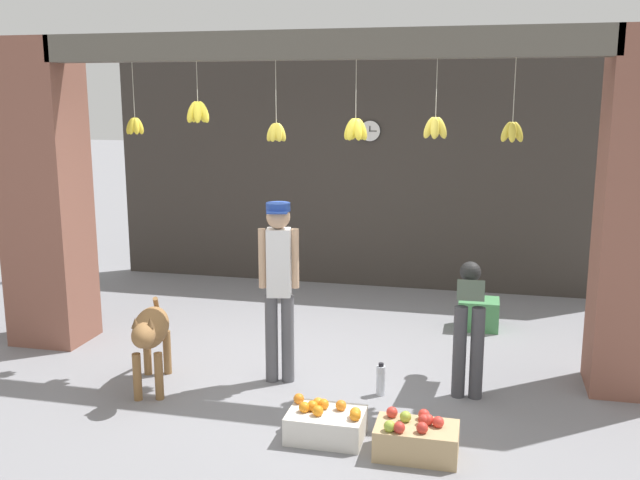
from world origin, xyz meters
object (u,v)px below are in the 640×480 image
fruit_crate_oranges (326,423)px  worker_stooping (469,312)px  dog (150,332)px  water_bottle (381,380)px  produce_box_green (479,314)px  fruit_crate_apples (416,439)px  shopkeeper (279,279)px  wall_clock (370,131)px

fruit_crate_oranges → worker_stooping: bearing=50.6°
dog → water_bottle: dog is taller
dog → produce_box_green: size_ratio=2.44×
fruit_crate_apples → water_bottle: (-0.39, 0.95, 0.01)m
dog → produce_box_green: (2.67, 2.27, -0.35)m
fruit_crate_oranges → produce_box_green: (1.04, 2.80, 0.05)m
shopkeeper → wall_clock: 3.48m
shopkeeper → fruit_crate_apples: bearing=128.9°
fruit_crate_oranges → shopkeeper: bearing=123.6°
fruit_crate_apples → worker_stooping: bearing=76.7°
water_bottle → produce_box_green: bearing=68.7°
produce_box_green → water_bottle: 2.10m
shopkeeper → wall_clock: (0.23, 3.30, 1.09)m
water_bottle → wall_clock: size_ratio=1.04×
dog → worker_stooping: (2.60, 0.64, 0.16)m
worker_stooping → produce_box_green: bearing=85.7°
produce_box_green → wall_clock: 2.75m
fruit_crate_oranges → water_bottle: size_ratio=1.97×
fruit_crate_apples → wall_clock: size_ratio=2.12×
fruit_crate_oranges → wall_clock: (-0.40, 4.24, 1.89)m
water_bottle → fruit_crate_apples: bearing=-67.8°
fruit_crate_apples → wall_clock: wall_clock is taller
shopkeeper → produce_box_green: bearing=-143.7°
shopkeeper → wall_clock: wall_clock is taller
dog → produce_box_green: dog is taller
fruit_crate_oranges → wall_clock: 4.66m
fruit_crate_apples → fruit_crate_oranges: bearing=170.9°
water_bottle → worker_stooping: bearing=25.4°
wall_clock → fruit_crate_oranges: bearing=-84.6°
fruit_crate_oranges → produce_box_green: 2.99m
fruit_crate_apples → shopkeeper: bearing=140.9°
dog → shopkeeper: 1.16m
dog → wall_clock: wall_clock is taller
worker_stooping → produce_box_green: (0.07, 1.63, -0.51)m
worker_stooping → wall_clock: wall_clock is taller
worker_stooping → wall_clock: (-1.36, 3.06, 1.34)m
shopkeeper → fruit_crate_oranges: size_ratio=2.86×
dog → fruit_crate_apples: (2.30, -0.64, -0.38)m
worker_stooping → wall_clock: 3.61m
fruit_crate_apples → wall_clock: (-1.06, 4.34, 1.88)m
dog → shopkeeper: bearing=93.6°
dog → fruit_crate_apples: dog is taller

